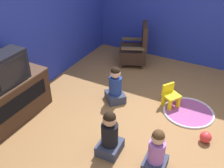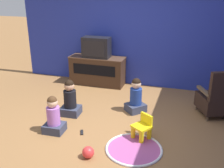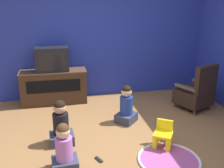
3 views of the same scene
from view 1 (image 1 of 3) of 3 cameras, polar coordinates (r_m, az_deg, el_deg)
ground_plane at (r=4.38m, az=7.23°, el=-8.56°), size 30.00×30.00×0.00m
wall_back at (r=4.72m, az=-19.87°, el=12.24°), size 5.62×0.12×2.75m
wall_right at (r=5.95m, az=20.85°, el=15.92°), size 0.12×5.36×2.75m
tv_cabinet at (r=4.52m, az=-21.09°, el=-3.43°), size 1.37×0.50×0.71m
television at (r=4.20m, az=-22.24°, el=2.98°), size 0.66×0.34×0.49m
black_armchair at (r=5.99m, az=5.06°, el=7.45°), size 0.79×0.78×0.94m
yellow_kid_chair at (r=4.75m, az=12.65°, el=-2.80°), size 0.36×0.36×0.41m
play_mat at (r=4.76m, az=16.30°, el=-5.86°), size 0.88×0.88×0.04m
child_watching_left at (r=3.54m, az=9.63°, el=-14.52°), size 0.35×0.31×0.66m
child_watching_center at (r=4.70m, az=0.72°, el=-0.53°), size 0.47×0.47×0.69m
child_watching_right at (r=3.69m, az=-0.51°, el=-11.12°), size 0.38×0.34×0.71m
toy_ball at (r=4.22m, az=19.72°, el=-10.82°), size 0.18×0.18×0.18m
remote_control at (r=4.07m, az=10.16°, el=-12.48°), size 0.10×0.15×0.02m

